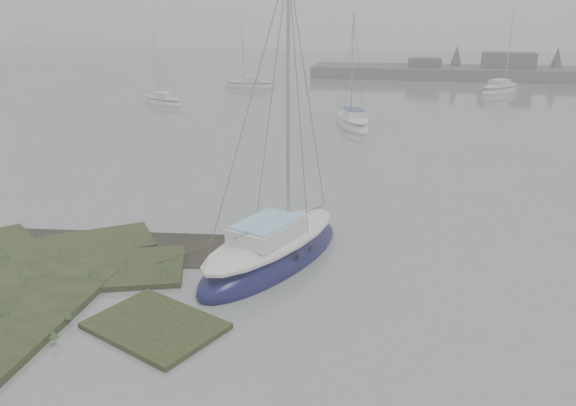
# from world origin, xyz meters

# --- Properties ---
(ground) EXTENTS (160.00, 160.00, 0.00)m
(ground) POSITION_xyz_m (0.00, 30.00, 0.00)
(ground) COLOR slate
(ground) RESTS_ON ground
(far_shoreline) EXTENTS (60.00, 8.00, 4.15)m
(far_shoreline) POSITION_xyz_m (26.84, 61.90, 0.85)
(far_shoreline) COLOR #4C4F51
(far_shoreline) RESTS_ON ground
(sailboat_main) EXTENTS (5.16, 7.76, 10.45)m
(sailboat_main) POSITION_xyz_m (2.77, 4.30, 0.32)
(sailboat_main) COLOR #0C0C38
(sailboat_main) RESTS_ON ground
(sailboat_white) EXTENTS (3.83, 6.49, 8.71)m
(sailboat_white) POSITION_xyz_m (3.67, 28.53, 0.27)
(sailboat_white) COLOR silver
(sailboat_white) RESTS_ON ground
(sailboat_far_a) EXTENTS (5.17, 3.97, 7.10)m
(sailboat_far_a) POSITION_xyz_m (-14.35, 35.71, 0.22)
(sailboat_far_a) COLOR silver
(sailboat_far_a) RESTS_ON ground
(sailboat_far_b) EXTENTS (5.59, 6.32, 9.01)m
(sailboat_far_b) POSITION_xyz_m (17.39, 49.28, 0.28)
(sailboat_far_b) COLOR #B6BAC0
(sailboat_far_b) RESTS_ON ground
(sailboat_far_c) EXTENTS (5.77, 2.02, 8.07)m
(sailboat_far_c) POSITION_xyz_m (-9.26, 48.19, 0.25)
(sailboat_far_c) COLOR #ACB0B7
(sailboat_far_c) RESTS_ON ground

